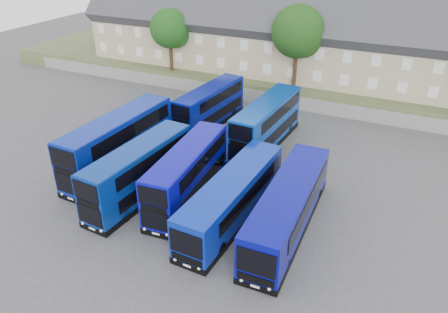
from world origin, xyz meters
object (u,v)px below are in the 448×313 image
at_px(dd_front_left, 119,144).
at_px(tree_west, 171,30).
at_px(coach_east_a, 232,199).
at_px(tree_mid, 299,34).
at_px(dd_front_mid, 139,173).

relative_size(dd_front_left, tree_west, 1.57).
bearing_deg(coach_east_a, tree_west, 131.51).
height_order(dd_front_left, tree_mid, tree_mid).
relative_size(dd_front_mid, tree_mid, 1.17).
bearing_deg(tree_west, tree_mid, 1.79).
distance_m(tree_west, tree_mid, 16.04).
bearing_deg(dd_front_mid, coach_east_a, 7.43).
xyz_separation_m(dd_front_left, coach_east_a, (11.56, -2.40, -0.68)).
relative_size(coach_east_a, tree_west, 1.62).
xyz_separation_m(dd_front_mid, tree_west, (-11.21, 23.46, 4.98)).
height_order(coach_east_a, tree_west, tree_west).
relative_size(dd_front_mid, tree_west, 1.41).
bearing_deg(dd_front_mid, dd_front_left, 149.06).
xyz_separation_m(dd_front_left, dd_front_mid, (4.05, -2.84, -0.25)).
bearing_deg(tree_mid, tree_west, -178.21).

